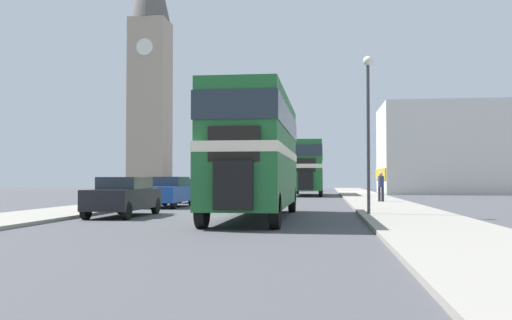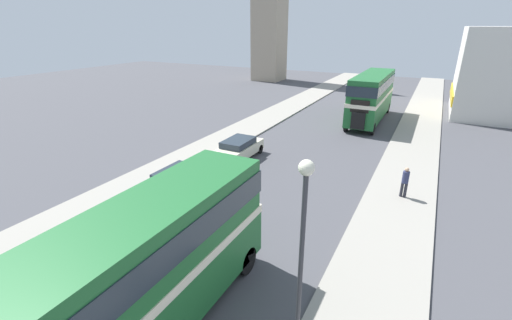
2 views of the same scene
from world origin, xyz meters
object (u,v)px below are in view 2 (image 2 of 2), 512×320
at_px(car_parked_near, 51,259).
at_px(car_parked_far, 237,149).
at_px(car_parked_mid, 175,183).
at_px(street_lamp, 302,241).
at_px(bus_distant, 372,94).
at_px(pedestrian_walking, 405,180).
at_px(double_decker_bus, 136,273).

distance_m(car_parked_near, car_parked_far, 13.21).
bearing_deg(car_parked_far, car_parked_mid, -91.90).
xyz_separation_m(car_parked_near, car_parked_far, (-0.02, 13.21, -0.02)).
bearing_deg(street_lamp, bus_distant, 96.50).
height_order(car_parked_mid, street_lamp, street_lamp).
xyz_separation_m(car_parked_mid, street_lamp, (9.32, -6.21, 3.18)).
distance_m(car_parked_near, street_lamp, 9.67).
xyz_separation_m(bus_distant, pedestrian_walking, (4.61, -15.36, -1.56)).
bearing_deg(street_lamp, car_parked_near, -174.73).
bearing_deg(car_parked_near, car_parked_far, 90.10).
bearing_deg(double_decker_bus, bus_distant, 88.04).
height_order(bus_distant, car_parked_mid, bus_distant).
height_order(double_decker_bus, car_parked_near, double_decker_bus).
bearing_deg(car_parked_far, pedestrian_walking, -4.45).
xyz_separation_m(car_parked_far, street_lamp, (9.11, -12.37, 3.21)).
bearing_deg(car_parked_far, car_parked_near, -89.90).
xyz_separation_m(bus_distant, car_parked_mid, (-6.25, -20.70, -1.85)).
height_order(car_parked_far, street_lamp, street_lamp).
distance_m(car_parked_mid, street_lamp, 11.64).
height_order(double_decker_bus, pedestrian_walking, double_decker_bus).
bearing_deg(car_parked_mid, street_lamp, -33.67).
distance_m(bus_distant, street_lamp, 27.11).
distance_m(bus_distant, car_parked_near, 28.45).
xyz_separation_m(bus_distant, car_parked_far, (-6.05, -14.53, -1.88)).
relative_size(car_parked_near, car_parked_mid, 0.96).
relative_size(bus_distant, pedestrian_walking, 6.34).
relative_size(bus_distant, car_parked_mid, 2.37).
bearing_deg(car_parked_near, pedestrian_walking, 49.34).
relative_size(bus_distant, street_lamp, 1.81).
xyz_separation_m(double_decker_bus, pedestrian_walking, (5.58, 12.95, -1.45)).
relative_size(double_decker_bus, pedestrian_walking, 6.08).
height_order(double_decker_bus, car_parked_mid, double_decker_bus).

